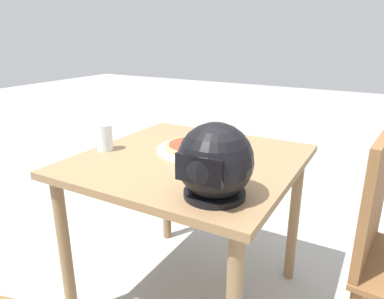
{
  "coord_description": "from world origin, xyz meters",
  "views": [
    {
      "loc": [
        -0.7,
        1.2,
        1.21
      ],
      "look_at": [
        0.01,
        -0.04,
        0.73
      ],
      "focal_mm": 32.94,
      "sensor_mm": 36.0,
      "label": 1
    }
  ],
  "objects_px": {
    "drinking_glass": "(105,137)",
    "motorcycle_helmet": "(215,163)",
    "dining_table": "(189,178)",
    "pizza": "(195,146)"
  },
  "relations": [
    {
      "from": "drinking_glass",
      "to": "motorcycle_helmet",
      "type": "bearing_deg",
      "value": 164.0
    },
    {
      "from": "dining_table",
      "to": "pizza",
      "type": "distance_m",
      "value": 0.15
    },
    {
      "from": "motorcycle_helmet",
      "to": "drinking_glass",
      "type": "height_order",
      "value": "motorcycle_helmet"
    },
    {
      "from": "dining_table",
      "to": "pizza",
      "type": "relative_size",
      "value": 3.34
    },
    {
      "from": "motorcycle_helmet",
      "to": "drinking_glass",
      "type": "bearing_deg",
      "value": -16.0
    },
    {
      "from": "pizza",
      "to": "motorcycle_helmet",
      "type": "distance_m",
      "value": 0.47
    },
    {
      "from": "dining_table",
      "to": "drinking_glass",
      "type": "distance_m",
      "value": 0.41
    },
    {
      "from": "dining_table",
      "to": "pizza",
      "type": "xyz_separation_m",
      "value": [
        0.02,
        -0.09,
        0.12
      ]
    },
    {
      "from": "motorcycle_helmet",
      "to": "pizza",
      "type": "bearing_deg",
      "value": -53.33
    },
    {
      "from": "dining_table",
      "to": "drinking_glass",
      "type": "xyz_separation_m",
      "value": [
        0.37,
        0.1,
        0.15
      ]
    }
  ]
}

